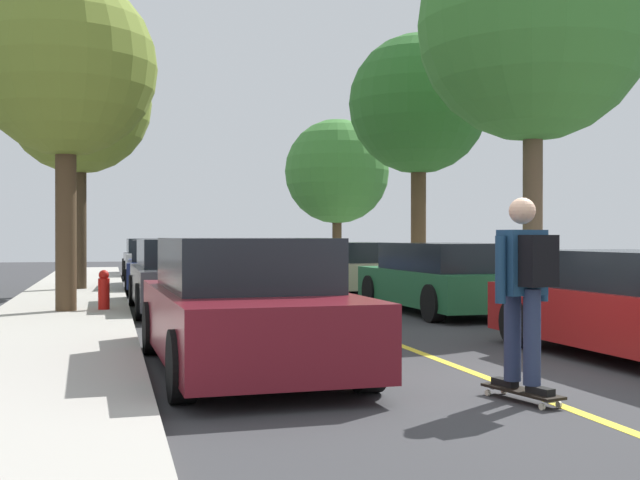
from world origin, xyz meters
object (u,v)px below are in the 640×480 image
Objects in this scene: parked_car_right_near at (441,278)px; street_tree_left_near at (79,103)px; parked_car_left_nearest at (244,306)px; skateboarder at (525,281)px; skateboard at (522,392)px; street_tree_left_nearest at (66,68)px; street_tree_right_near at (419,105)px; parked_car_left_farthest at (151,258)px; parked_car_right_far at (352,268)px; street_tree_right_nearest at (533,27)px; parked_car_left_near at (185,275)px; street_tree_right_far at (337,172)px; fire_hydrant at (104,290)px; parked_car_left_far at (165,266)px.

street_tree_left_near is (-6.75, 6.81, 4.08)m from parked_car_right_near.
parked_car_left_nearest is 3.11m from skateboarder.
street_tree_left_near is 15.75m from skateboard.
street_tree_left_nearest is (-2.14, 6.10, 3.69)m from parked_car_left_nearest.
street_tree_left_nearest is at bearing -146.87° from street_tree_right_near.
parked_car_right_far is at bearing -62.07° from parked_car_left_farthest.
parked_car_left_farthest is 8.90m from street_tree_left_near.
parked_car_right_far is 0.57× the size of street_tree_right_nearest.
parked_car_left_near is at bearing 160.15° from parked_car_right_near.
parked_car_right_near is 1.02× the size of parked_car_right_far.
street_tree_left_nearest is 1.04× the size of street_tree_right_far.
parked_car_left_farthest is at bearing 107.72° from parked_car_right_near.
skateboard is at bearing -77.46° from parked_car_left_near.
street_tree_right_nearest is at bearing -35.74° from street_tree_left_near.
street_tree_left_near reaches higher than street_tree_left_nearest.
street_tree_left_nearest is at bearing 109.29° from parked_car_left_nearest.
skateboarder is (4.21, -8.39, -3.33)m from street_tree_left_nearest.
street_tree_right_nearest reaches higher than parked_car_left_nearest.
parked_car_right_far is at bearing 41.42° from parked_car_left_near.
parked_car_left_farthest is at bearing 74.34° from street_tree_left_near.
parked_car_left_farthest is 9.84m from parked_car_right_far.
street_tree_right_nearest is at bearing 11.00° from parked_car_right_near.
street_tree_right_nearest reaches higher than skateboard.
street_tree_right_near reaches higher than street_tree_left_near.
parked_car_left_nearest is 3.11m from skateboard.
fire_hydrant is at bearing -150.33° from parked_car_left_near.
parked_car_left_near is 0.65× the size of street_tree_right_near.
skateboarder is at bearing -84.63° from parked_car_left_farthest.
street_tree_right_near is at bearing -49.57° from parked_car_left_farthest.
street_tree_right_near is 9.72× the size of fire_hydrant.
street_tree_right_nearest reaches higher than street_tree_left_nearest.
parked_car_left_nearest is 0.76× the size of street_tree_left_nearest.
street_tree_left_near is at bearing -165.68° from parked_car_left_far.
street_tree_right_near reaches higher than parked_car_right_far.
street_tree_left_near is 0.82× the size of street_tree_right_nearest.
parked_car_left_farthest is 0.91× the size of parked_car_right_far.
street_tree_left_near is (-2.14, 12.20, 4.06)m from parked_car_left_nearest.
street_tree_left_near is (0.00, 6.10, 0.36)m from street_tree_left_nearest.
street_tree_left_near is at bearing -138.76° from street_tree_right_far.
parked_car_left_far is at bearing 172.87° from street_tree_right_near.
fire_hydrant is at bearing 112.86° from skateboarder.
parked_car_left_near is 8.44m from street_tree_right_nearest.
parked_car_left_near is 9.58m from skateboarder.
street_tree_left_near is 7.38m from fire_hydrant.
street_tree_right_near is at bearing 34.64° from fire_hydrant.
parked_car_left_near is at bearing 24.06° from street_tree_left_nearest.
street_tree_left_near is at bearing 90.00° from street_tree_left_nearest.
street_tree_right_near is at bearing 33.13° from street_tree_left_nearest.
street_tree_left_near reaches higher than parked_car_left_near.
street_tree_left_near is at bearing 134.75° from parked_car_right_near.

